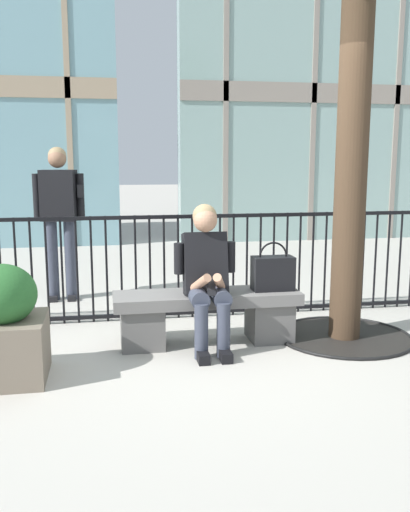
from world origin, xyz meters
name	(u,v)px	position (x,y,z in m)	size (l,w,h in m)	color
ground_plane	(207,343)	(0.00, 0.00, 0.00)	(60.00, 60.00, 0.00)	#B2ADA3
stone_bench	(207,313)	(0.00, 0.00, 0.27)	(1.60, 0.44, 0.45)	slate
seated_person_with_phone	(207,273)	(-0.03, -0.13, 0.65)	(0.52, 0.66, 1.21)	#383D4C
handbag_on_bench	(273,273)	(0.58, -0.01, 0.60)	(0.36, 0.18, 0.42)	black
bystander_at_railing	(59,212)	(-1.34, 1.80, 1.00)	(0.55, 0.29, 1.71)	#383D4C
plaza_railing	(192,266)	(0.00, 0.82, 0.53)	(8.16, 0.04, 1.04)	black
planter	(3,327)	(-1.59, -0.54, 0.39)	(0.59, 0.59, 0.85)	#726656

